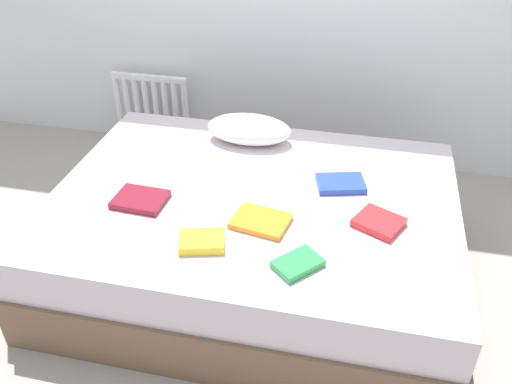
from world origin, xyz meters
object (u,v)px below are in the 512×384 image
Objects in this scene: textbook_maroon at (140,200)px; textbook_blue at (341,184)px; textbook_red at (379,222)px; bed at (254,235)px; textbook_green at (298,264)px; textbook_yellow at (202,241)px; pillow at (249,129)px; textbook_orange at (261,221)px; radiator at (151,106)px.

textbook_blue is at bearing 23.73° from textbook_maroon.
textbook_blue is 0.35m from textbook_red.
textbook_green reaches higher than bed.
textbook_yellow is (-0.42, 0.05, 0.00)m from textbook_green.
textbook_blue is at bearing 21.80° from bed.
textbook_orange is (0.23, -0.75, -0.06)m from pillow.
bed is 4.16× the size of pillow.
radiator is 2.27× the size of textbook_orange.
textbook_red is (1.64, -1.32, 0.20)m from radiator.
textbook_maroon is 0.98m from textbook_blue.
textbook_green is (0.80, -0.29, -0.00)m from textbook_maroon.
textbook_blue reaches higher than textbook_orange.
textbook_orange is at bearing 28.18° from textbook_yellow.
pillow reaches higher than radiator.
bed is at bearing 57.63° from textbook_yellow.
textbook_maroon is (-0.37, -0.71, -0.06)m from pillow.
textbook_green is 0.42m from textbook_yellow.
radiator reaches higher than textbook_green.
textbook_green is 0.65m from textbook_blue.
textbook_yellow reaches higher than bed.
textbook_orange is at bearing -145.23° from textbook_blue.
pillow reaches higher than textbook_orange.
textbook_yellow is at bearing -131.30° from textbook_red.
pillow reaches higher than textbook_red.
bed is 8.07× the size of textbook_orange.
radiator is 2.12m from textbook_red.
bed is 3.56× the size of radiator.
pillow is 2.45× the size of textbook_red.
textbook_blue is at bearing 32.30° from textbook_yellow.
radiator is (-1.03, 1.20, 0.07)m from bed.
textbook_red is (0.31, 0.35, 0.00)m from textbook_green.
radiator is 2.35× the size of textbook_maroon.
textbook_yellow is at bearing -60.94° from radiator.
textbook_red is at bearing -11.47° from bed.
textbook_green is at bearing -21.57° from textbook_yellow.
bed is at bearing 22.94° from textbook_maroon.
textbook_red is at bearing -38.90° from radiator.
textbook_maroon reaches higher than bed.
pillow is at bearing 105.65° from bed.
textbook_maroon is 1.22× the size of textbook_red.
textbook_yellow reaches higher than textbook_orange.
textbook_blue is at bearing 150.75° from textbook_red.
textbook_blue is (0.12, 0.64, 0.00)m from textbook_green.
textbook_orange is at bearing -142.81° from textbook_red.
textbook_yellow is at bearing -147.64° from textbook_blue.
textbook_blue is 1.20× the size of textbook_red.
textbook_yellow reaches higher than textbook_green.
pillow is at bearing 131.67° from textbook_blue.
radiator is at bearing 167.30° from textbook_red.
pillow reaches higher than bed.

